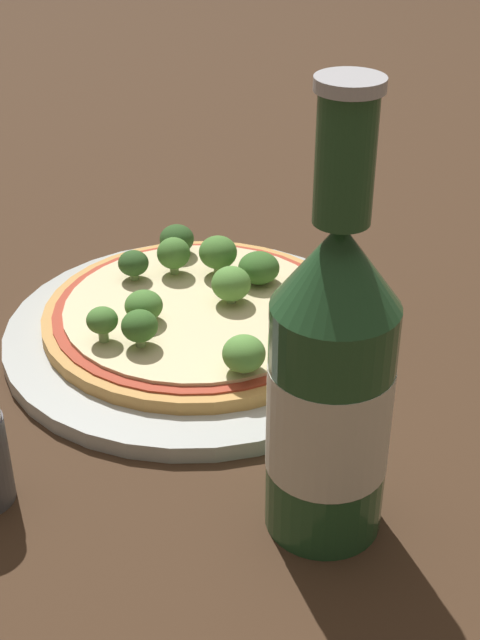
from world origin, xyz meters
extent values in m
plane|color=#3D2819|center=(0.00, 0.00, 0.00)|extent=(3.00, 3.00, 0.00)
cylinder|color=#B2B7B2|center=(0.01, -0.03, 0.01)|extent=(0.28, 0.28, 0.01)
cylinder|color=tan|center=(0.00, -0.02, 0.02)|extent=(0.23, 0.23, 0.01)
cylinder|color=#A83823|center=(0.00, -0.02, 0.02)|extent=(0.22, 0.22, 0.00)
cylinder|color=beige|center=(0.00, -0.02, 0.02)|extent=(0.20, 0.20, 0.00)
cylinder|color=#89A866|center=(0.01, 0.00, 0.03)|extent=(0.01, 0.01, 0.01)
ellipsoid|color=#568E3D|center=(0.01, 0.00, 0.04)|extent=(0.03, 0.03, 0.03)
cylinder|color=#89A866|center=(0.03, -0.08, 0.03)|extent=(0.01, 0.01, 0.01)
ellipsoid|color=#386628|center=(0.03, -0.08, 0.04)|extent=(0.03, 0.03, 0.02)
cylinder|color=#89A866|center=(-0.06, -0.05, 0.03)|extent=(0.01, 0.01, 0.01)
ellipsoid|color=#2D5123|center=(-0.06, -0.05, 0.04)|extent=(0.02, 0.02, 0.02)
cylinder|color=#89A866|center=(-0.01, 0.03, 0.03)|extent=(0.01, 0.01, 0.01)
ellipsoid|color=#386628|center=(-0.01, 0.03, 0.04)|extent=(0.03, 0.03, 0.02)
cylinder|color=#89A866|center=(0.01, -0.10, 0.03)|extent=(0.01, 0.01, 0.01)
ellipsoid|color=#477A33|center=(0.01, -0.10, 0.04)|extent=(0.02, 0.02, 0.02)
cylinder|color=#89A866|center=(0.09, -0.04, 0.03)|extent=(0.01, 0.01, 0.01)
ellipsoid|color=#568E3D|center=(0.09, -0.04, 0.04)|extent=(0.03, 0.03, 0.02)
cylinder|color=#89A866|center=(-0.08, 0.00, 0.03)|extent=(0.01, 0.01, 0.01)
ellipsoid|color=#2D5123|center=(-0.08, 0.00, 0.04)|extent=(0.03, 0.03, 0.02)
cylinder|color=#89A866|center=(-0.05, -0.02, 0.03)|extent=(0.01, 0.01, 0.01)
ellipsoid|color=#477A33|center=(-0.05, -0.02, 0.04)|extent=(0.03, 0.03, 0.02)
cylinder|color=#89A866|center=(-0.04, 0.01, 0.03)|extent=(0.01, 0.01, 0.01)
ellipsoid|color=#477A33|center=(-0.04, 0.01, 0.04)|extent=(0.03, 0.03, 0.03)
cylinder|color=#89A866|center=(0.00, -0.07, 0.03)|extent=(0.01, 0.01, 0.01)
ellipsoid|color=#477A33|center=(0.00, -0.07, 0.04)|extent=(0.03, 0.03, 0.02)
cylinder|color=#89A866|center=(0.04, 0.06, 0.03)|extent=(0.01, 0.01, 0.01)
ellipsoid|color=#386628|center=(0.04, 0.06, 0.04)|extent=(0.03, 0.03, 0.02)
cylinder|color=#234C28|center=(0.21, -0.05, 0.07)|extent=(0.07, 0.07, 0.14)
cylinder|color=beige|center=(0.21, -0.05, 0.07)|extent=(0.07, 0.07, 0.06)
cone|color=#234C28|center=(0.21, -0.05, 0.16)|extent=(0.07, 0.07, 0.04)
cylinder|color=#234C28|center=(0.21, -0.05, 0.22)|extent=(0.03, 0.03, 0.06)
cylinder|color=#B2B2B7|center=(0.21, -0.05, 0.25)|extent=(0.03, 0.03, 0.01)
camera|label=1|loc=(0.51, -0.28, 0.36)|focal=50.00mm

